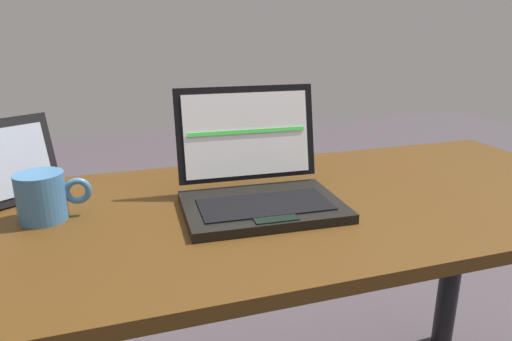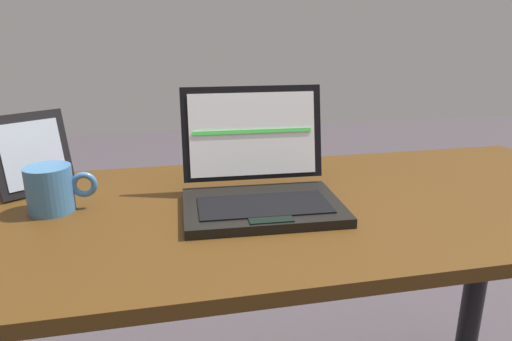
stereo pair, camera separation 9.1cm
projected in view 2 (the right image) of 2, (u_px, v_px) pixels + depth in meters
desk at (287, 259)px, 1.02m from camera, size 1.56×0.65×0.72m
laptop_front at (259, 183)px, 0.95m from camera, size 0.32×0.28×0.23m
photo_frame at (32, 154)px, 1.01m from camera, size 0.16×0.13×0.18m
coffee_mug at (51, 189)px, 0.92m from camera, size 0.14×0.09×0.09m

